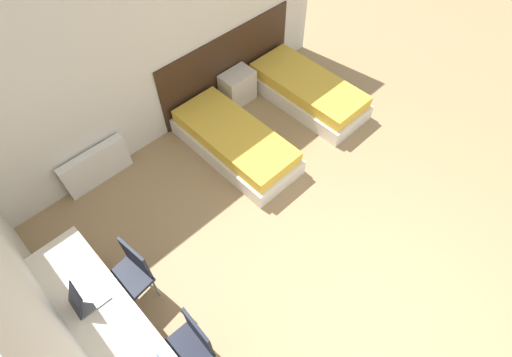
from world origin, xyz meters
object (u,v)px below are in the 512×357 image
object	(u,v)px
chair_near_notebook	(189,347)
bed_near_window	(235,142)
bed_near_door	(307,91)
nightstand	(237,87)
chair_near_laptop	(130,275)
laptop	(85,300)

from	to	relation	value
chair_near_notebook	bed_near_window	bearing A→B (deg)	41.84
bed_near_door	bed_near_window	bearing A→B (deg)	180.00
bed_near_door	nightstand	bearing A→B (deg)	134.34
chair_near_notebook	chair_near_laptop	bearing A→B (deg)	92.51
bed_near_window	laptop	distance (m)	2.87
chair_near_laptop	bed_near_door	bearing A→B (deg)	5.71
chair_near_laptop	bed_near_window	bearing A→B (deg)	13.74
chair_near_notebook	laptop	size ratio (longest dim) A/B	2.77
bed_near_window	chair_near_notebook	bearing A→B (deg)	-140.65
laptop	nightstand	bearing A→B (deg)	28.35
laptop	chair_near_laptop	bearing A→B (deg)	14.55
bed_near_door	nightstand	world-z (taller)	nightstand
bed_near_door	chair_near_laptop	distance (m)	3.84
bed_near_window	chair_near_laptop	distance (m)	2.36
nightstand	bed_near_door	bearing A→B (deg)	-45.66
chair_near_notebook	laptop	xyz separation A→B (m)	(-0.45, 0.89, 0.33)
bed_near_window	laptop	world-z (taller)	laptop
bed_near_door	nightstand	distance (m)	1.10
bed_near_window	bed_near_door	xyz separation A→B (m)	(1.54, 0.00, 0.00)
chair_near_laptop	laptop	distance (m)	0.56
nightstand	chair_near_laptop	distance (m)	3.38
chair_near_laptop	chair_near_notebook	bearing A→B (deg)	-96.56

